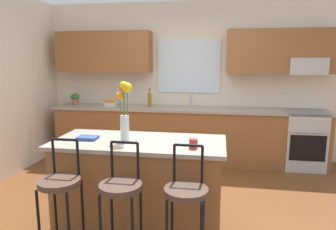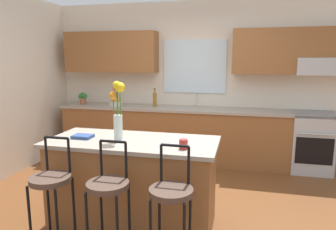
{
  "view_description": "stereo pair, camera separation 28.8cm",
  "coord_description": "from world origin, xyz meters",
  "px_view_note": "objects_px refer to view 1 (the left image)",
  "views": [
    {
      "loc": [
        0.55,
        -3.44,
        1.74
      ],
      "look_at": [
        -0.12,
        0.55,
        1.0
      ],
      "focal_mm": 33.18,
      "sensor_mm": 36.0,
      "label": 1
    },
    {
      "loc": [
        0.83,
        -3.38,
        1.74
      ],
      "look_at": [
        -0.12,
        0.55,
        1.0
      ],
      "focal_mm": 33.18,
      "sensor_mm": 36.0,
      "label": 2
    }
  ],
  "objects_px": {
    "kitchen_island": "(140,183)",
    "bar_stool_near": "(60,187)",
    "bar_stool_far": "(186,197)",
    "cookbook": "(88,138)",
    "bar_stool_middle": "(121,192)",
    "bottle_olive_oil": "(150,100)",
    "mug_ceramic": "(193,144)",
    "potted_plant_small": "(75,98)",
    "flower_vase": "(124,106)",
    "oven_range": "(303,139)",
    "fruit_bowl_oranges": "(109,103)"
  },
  "relations": [
    {
      "from": "oven_range",
      "to": "bar_stool_far",
      "type": "xyz_separation_m",
      "value": [
        -1.58,
        -2.77,
        0.18
      ]
    },
    {
      "from": "bar_stool_middle",
      "to": "cookbook",
      "type": "relative_size",
      "value": 5.21
    },
    {
      "from": "bar_stool_near",
      "to": "potted_plant_small",
      "type": "xyz_separation_m",
      "value": [
        -1.2,
        2.79,
        0.41
      ]
    },
    {
      "from": "bar_stool_middle",
      "to": "flower_vase",
      "type": "bearing_deg",
      "value": 103.05
    },
    {
      "from": "flower_vase",
      "to": "bottle_olive_oil",
      "type": "height_order",
      "value": "flower_vase"
    },
    {
      "from": "flower_vase",
      "to": "kitchen_island",
      "type": "bearing_deg",
      "value": 15.48
    },
    {
      "from": "mug_ceramic",
      "to": "cookbook",
      "type": "bearing_deg",
      "value": 172.53
    },
    {
      "from": "mug_ceramic",
      "to": "potted_plant_small",
      "type": "bearing_deg",
      "value": 134.25
    },
    {
      "from": "bar_stool_far",
      "to": "potted_plant_small",
      "type": "bearing_deg",
      "value": 129.47
    },
    {
      "from": "flower_vase",
      "to": "mug_ceramic",
      "type": "xyz_separation_m",
      "value": [
        0.7,
        -0.15,
        -0.31
      ]
    },
    {
      "from": "fruit_bowl_oranges",
      "to": "bar_stool_middle",
      "type": "bearing_deg",
      "value": -68.32
    },
    {
      "from": "kitchen_island",
      "to": "bar_stool_near",
      "type": "height_order",
      "value": "bar_stool_near"
    },
    {
      "from": "kitchen_island",
      "to": "bar_stool_near",
      "type": "distance_m",
      "value": 0.83
    },
    {
      "from": "mug_ceramic",
      "to": "oven_range",
      "type": "bearing_deg",
      "value": 56.41
    },
    {
      "from": "oven_range",
      "to": "flower_vase",
      "type": "relative_size",
      "value": 1.53
    },
    {
      "from": "kitchen_island",
      "to": "cookbook",
      "type": "relative_size",
      "value": 8.68
    },
    {
      "from": "fruit_bowl_oranges",
      "to": "oven_range",
      "type": "bearing_deg",
      "value": -0.44
    },
    {
      "from": "kitchen_island",
      "to": "oven_range",
      "type": "bearing_deg",
      "value": 45.47
    },
    {
      "from": "potted_plant_small",
      "to": "bottle_olive_oil",
      "type": "bearing_deg",
      "value": -0.03
    },
    {
      "from": "cookbook",
      "to": "bar_stool_near",
      "type": "bearing_deg",
      "value": -92.14
    },
    {
      "from": "kitchen_island",
      "to": "potted_plant_small",
      "type": "height_order",
      "value": "potted_plant_small"
    },
    {
      "from": "kitchen_island",
      "to": "cookbook",
      "type": "distance_m",
      "value": 0.71
    },
    {
      "from": "fruit_bowl_oranges",
      "to": "bar_stool_near",
      "type": "bearing_deg",
      "value": -78.65
    },
    {
      "from": "bar_stool_far",
      "to": "bottle_olive_oil",
      "type": "xyz_separation_m",
      "value": [
        -0.94,
        2.79,
        0.41
      ]
    },
    {
      "from": "potted_plant_small",
      "to": "bar_stool_middle",
      "type": "bearing_deg",
      "value": -57.93
    },
    {
      "from": "bar_stool_far",
      "to": "mug_ceramic",
      "type": "bearing_deg",
      "value": 87.61
    },
    {
      "from": "bottle_olive_oil",
      "to": "potted_plant_small",
      "type": "xyz_separation_m",
      "value": [
        -1.36,
        0.0,
        -0.01
      ]
    },
    {
      "from": "flower_vase",
      "to": "mug_ceramic",
      "type": "distance_m",
      "value": 0.78
    },
    {
      "from": "bar_stool_near",
      "to": "bar_stool_far",
      "type": "relative_size",
      "value": 1.0
    },
    {
      "from": "bar_stool_far",
      "to": "cookbook",
      "type": "bearing_deg",
      "value": 152.63
    },
    {
      "from": "kitchen_island",
      "to": "bottle_olive_oil",
      "type": "height_order",
      "value": "bottle_olive_oil"
    },
    {
      "from": "bar_stool_far",
      "to": "cookbook",
      "type": "distance_m",
      "value": 1.25
    },
    {
      "from": "bar_stool_far",
      "to": "bar_stool_middle",
      "type": "bearing_deg",
      "value": 180.0
    },
    {
      "from": "fruit_bowl_oranges",
      "to": "bottle_olive_oil",
      "type": "distance_m",
      "value": 0.73
    },
    {
      "from": "mug_ceramic",
      "to": "potted_plant_small",
      "type": "xyz_separation_m",
      "value": [
        -2.32,
        2.38,
        0.08
      ]
    },
    {
      "from": "bar_stool_near",
      "to": "fruit_bowl_oranges",
      "type": "xyz_separation_m",
      "value": [
        -0.56,
        2.79,
        0.33
      ]
    },
    {
      "from": "kitchen_island",
      "to": "bar_stool_near",
      "type": "xyz_separation_m",
      "value": [
        -0.55,
        -0.6,
        0.17
      ]
    },
    {
      "from": "kitchen_island",
      "to": "bar_stool_middle",
      "type": "distance_m",
      "value": 0.63
    },
    {
      "from": "bar_stool_near",
      "to": "potted_plant_small",
      "type": "distance_m",
      "value": 3.07
    },
    {
      "from": "oven_range",
      "to": "kitchen_island",
      "type": "distance_m",
      "value": 3.04
    },
    {
      "from": "flower_vase",
      "to": "oven_range",
      "type": "bearing_deg",
      "value": 44.23
    },
    {
      "from": "flower_vase",
      "to": "cookbook",
      "type": "bearing_deg",
      "value": -178.88
    },
    {
      "from": "kitchen_island",
      "to": "fruit_bowl_oranges",
      "type": "bearing_deg",
      "value": 116.88
    },
    {
      "from": "cookbook",
      "to": "fruit_bowl_oranges",
      "type": "xyz_separation_m",
      "value": [
        -0.58,
        2.24,
        0.03
      ]
    },
    {
      "from": "bar_stool_far",
      "to": "flower_vase",
      "type": "relative_size",
      "value": 1.73
    },
    {
      "from": "bar_stool_far",
      "to": "flower_vase",
      "type": "xyz_separation_m",
      "value": [
        -0.68,
        0.57,
        0.64
      ]
    },
    {
      "from": "mug_ceramic",
      "to": "potted_plant_small",
      "type": "relative_size",
      "value": 0.42
    },
    {
      "from": "bar_stool_near",
      "to": "mug_ceramic",
      "type": "height_order",
      "value": "bar_stool_near"
    },
    {
      "from": "bar_stool_middle",
      "to": "fruit_bowl_oranges",
      "type": "relative_size",
      "value": 4.34
    },
    {
      "from": "oven_range",
      "to": "mug_ceramic",
      "type": "height_order",
      "value": "mug_ceramic"
    }
  ]
}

